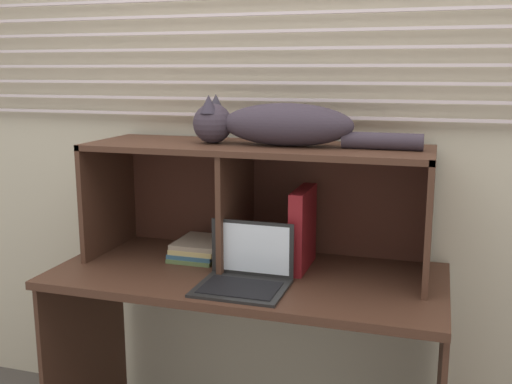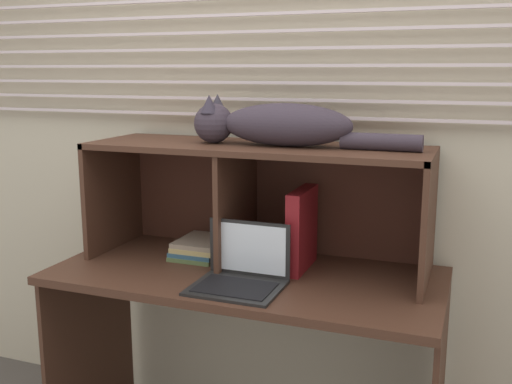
% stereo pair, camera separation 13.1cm
% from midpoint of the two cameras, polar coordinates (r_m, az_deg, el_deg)
% --- Properties ---
extents(back_panel_with_blinds, '(4.40, 0.08, 2.50)m').
position_cam_midpoint_polar(back_panel_with_blinds, '(2.43, 3.66, 5.85)').
color(back_panel_with_blinds, beige).
rests_on(back_panel_with_blinds, ground).
extents(desk, '(1.42, 0.65, 0.78)m').
position_cam_midpoint_polar(desk, '(2.25, 0.67, -11.43)').
color(desk, '#462A1D').
rests_on(desk, ground).
extents(hutch_shelf_unit, '(1.27, 0.41, 0.45)m').
position_cam_midpoint_polar(hutch_shelf_unit, '(2.25, 1.74, 1.19)').
color(hutch_shelf_unit, '#462A1D').
rests_on(hutch_shelf_unit, desk).
extents(cat, '(0.84, 0.17, 0.18)m').
position_cam_midpoint_polar(cat, '(2.16, 3.55, 6.44)').
color(cat, '#382F39').
rests_on(cat, hutch_shelf_unit).
extents(laptop, '(0.30, 0.25, 0.21)m').
position_cam_midpoint_polar(laptop, '(2.05, 0.36, -7.86)').
color(laptop, black).
rests_on(laptop, desk).
extents(binder_upright, '(0.05, 0.25, 0.30)m').
position_cam_midpoint_polar(binder_upright, '(2.20, 6.12, -3.58)').
color(binder_upright, maroon).
rests_on(binder_upright, desk).
extents(book_stack, '(0.19, 0.22, 0.07)m').
position_cam_midpoint_polar(book_stack, '(2.37, -3.71, -5.34)').
color(book_stack, '#536B3D').
rests_on(book_stack, desk).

